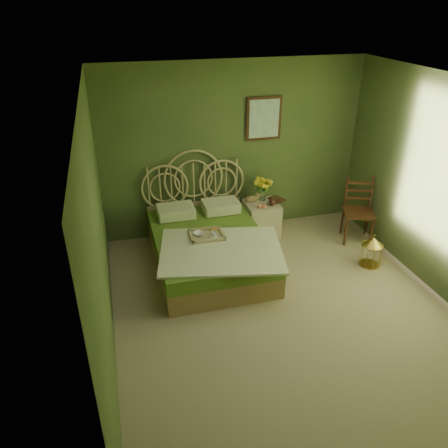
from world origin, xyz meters
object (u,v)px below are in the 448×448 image
object	(u,v)px
nightstand	(262,214)
bed	(209,245)
birdcage	(371,252)
chair	(356,205)

from	to	relation	value
nightstand	bed	bearing A→B (deg)	-147.89
bed	birdcage	bearing A→B (deg)	-15.72
bed	chair	xyz separation A→B (m)	(2.34, 0.16, 0.25)
nightstand	chair	world-z (taller)	chair
chair	bed	bearing A→B (deg)	-155.41
chair	birdcage	xyz separation A→B (m)	(-0.17, -0.78, -0.33)
nightstand	chair	distance (m)	1.43
bed	nightstand	world-z (taller)	bed
chair	nightstand	bearing A→B (deg)	-178.39
bed	chair	bearing A→B (deg)	4.00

